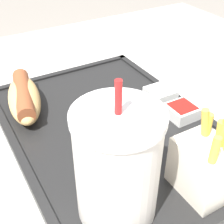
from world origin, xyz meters
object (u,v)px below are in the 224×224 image
Objects in this scene: hot_dog_far at (24,98)px; sauce_cup_ketchup at (182,111)px; fries_carton at (205,166)px; soda_cup at (117,166)px; sauce_cup_mayo at (160,94)px.

hot_dog_far reaches higher than sauce_cup_ketchup.
sauce_cup_ketchup is at bearing -31.45° from fries_carton.
soda_cup is at bearing 118.60° from sauce_cup_ketchup.
soda_cup is 3.77× the size of sauce_cup_mayo.
sauce_cup_mayo is at bearing -1.55° from sauce_cup_ketchup.
hot_dog_far is 0.23m from sauce_cup_mayo.
sauce_cup_mayo is 1.00× the size of sauce_cup_ketchup.
fries_carton is 2.45× the size of sauce_cup_ketchup.
soda_cup is 3.77× the size of sauce_cup_ketchup.
fries_carton is 0.15m from sauce_cup_ketchup.
sauce_cup_mayo is (0.19, -0.08, -0.03)m from fries_carton.
sauce_cup_mayo is at bearing -112.31° from hot_dog_far.
sauce_cup_ketchup is at bearing -61.40° from soda_cup.
hot_dog_far is 1.35× the size of fries_carton.
soda_cup is at bearing 76.07° from fries_carton.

